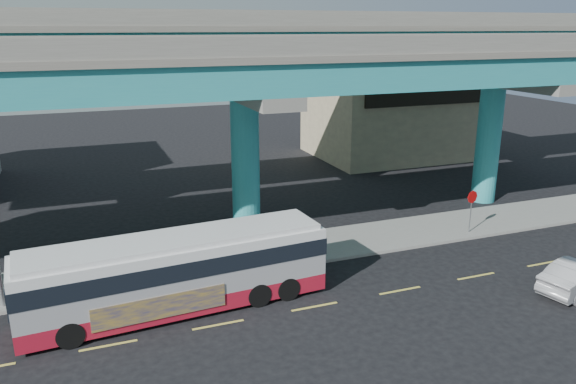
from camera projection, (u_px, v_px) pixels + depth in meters
name	position (u px, v px, depth m)	size (l,w,h in m)	color
ground	(312.00, 303.00, 22.95)	(120.00, 120.00, 0.00)	black
sidewalk	(268.00, 253.00, 27.85)	(70.00, 4.00, 0.15)	gray
lane_markings	(315.00, 307.00, 22.68)	(58.00, 0.12, 0.01)	#D8C64C
viaduct	(243.00, 62.00, 28.50)	(52.00, 12.40, 11.70)	teal
building_beige	(397.00, 115.00, 48.72)	(14.00, 10.23, 7.00)	tan
transit_bus	(178.00, 270.00, 22.04)	(12.17, 3.45, 3.08)	maroon
stop_sign	(472.00, 203.00, 30.01)	(0.70, 0.14, 2.35)	gray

